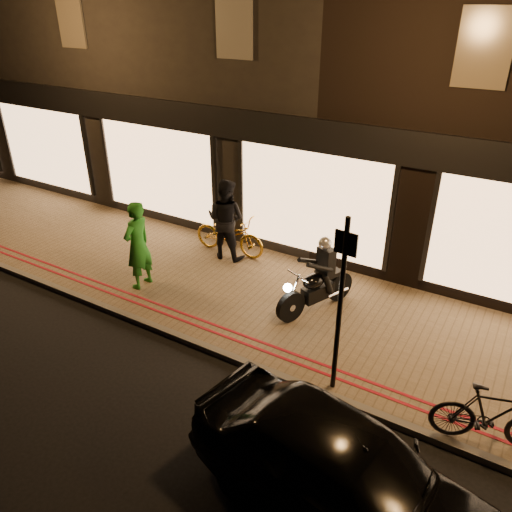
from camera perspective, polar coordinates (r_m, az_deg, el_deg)
The scene contains 12 objects.
ground at distance 9.24m, azimuth -4.89°, elevation -11.26°, with size 90.00×90.00×0.00m, color black.
sidewalk at distance 10.56m, azimuth 1.38°, elevation -5.17°, with size 50.00×4.00×0.12m, color #746048.
kerb_stone at distance 9.23m, azimuth -4.73°, elevation -10.81°, with size 50.00×0.14×0.12m, color #59544C.
red_kerb_lines at distance 9.51m, azimuth -2.99°, elevation -8.92°, with size 50.00×0.26×0.01m.
building_row at distance 15.43m, azimuth 15.46°, elevation 21.06°, with size 48.00×10.11×8.50m.
motorcycle at distance 9.96m, azimuth 7.10°, elevation -3.06°, with size 0.92×1.83×1.59m.
sign_post at distance 7.51m, azimuth 9.65°, elevation -4.90°, with size 0.35×0.09×3.00m.
bicycle_gold at distance 12.17m, azimuth -3.05°, elevation 2.46°, with size 0.65×1.87×0.98m, color #C28C22.
bicycle_dark at distance 7.96m, azimuth 25.43°, elevation -16.18°, with size 0.47×1.66×1.00m, color black.
person_green at distance 10.83m, azimuth -13.37°, elevation 1.19°, with size 0.71×0.47×1.95m, color #237E21.
person_dark at distance 11.79m, azimuth -3.48°, elevation 4.20°, with size 0.95×0.74×1.96m, color black.
parked_car at distance 6.60m, azimuth 10.13°, elevation -23.33°, with size 1.67×4.15×1.41m, color black.
Camera 1 is at (4.33, -5.74, 5.79)m, focal length 35.00 mm.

